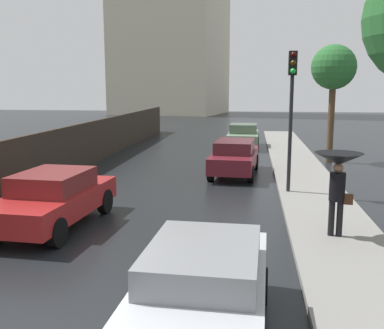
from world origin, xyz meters
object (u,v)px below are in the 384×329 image
car_green_near_kerb (243,135)px  traffic_light (292,96)px  street_tree_mid (334,69)px  car_silver_far_lane (202,294)px  pedestrian_with_umbrella_near (338,169)px  car_red_far_ahead (54,198)px  car_maroon_mid_road (235,157)px

car_green_near_kerb → traffic_light: traffic_light is taller
car_green_near_kerb → street_tree_mid: (4.15, -4.65, 3.62)m
car_silver_far_lane → pedestrian_with_umbrella_near: pedestrian_with_umbrella_near is taller
car_silver_far_lane → street_tree_mid: street_tree_mid is taller
car_silver_far_lane → street_tree_mid: size_ratio=0.79×
traffic_light → car_red_far_ahead: bearing=-146.1°
car_maroon_mid_road → traffic_light: size_ratio=0.99×
car_maroon_mid_road → car_red_far_ahead: (-4.32, -7.50, 0.00)m
car_red_far_ahead → street_tree_mid: 14.59m
car_silver_far_lane → car_red_far_ahead: bearing=133.8°
pedestrian_with_umbrella_near → traffic_light: 4.75m
traffic_light → street_tree_mid: (2.43, 7.03, 1.08)m
car_maroon_mid_road → traffic_light: bearing=-56.5°
street_tree_mid → car_maroon_mid_road: bearing=-139.5°
car_red_far_ahead → car_green_near_kerb: bearing=-102.2°
pedestrian_with_umbrella_near → car_red_far_ahead: bearing=-172.6°
car_silver_far_lane → street_tree_mid: (4.30, 16.07, 3.60)m
car_green_near_kerb → car_silver_far_lane: size_ratio=0.98×
car_maroon_mid_road → car_silver_far_lane: bearing=-86.0°
car_green_near_kerb → street_tree_mid: size_ratio=0.77×
car_maroon_mid_road → street_tree_mid: (4.33, 3.70, 3.59)m
car_red_far_ahead → car_silver_far_lane: 6.52m
car_maroon_mid_road → car_silver_far_lane: 12.37m
car_green_near_kerb → street_tree_mid: bearing=-47.4°
pedestrian_with_umbrella_near → car_green_near_kerb: bearing=108.2°
car_green_near_kerb → car_silver_far_lane: 20.72m
car_red_far_ahead → pedestrian_with_umbrella_near: 7.01m
car_maroon_mid_road → car_silver_far_lane: car_maroon_mid_road is taller
traffic_light → street_tree_mid: 7.51m
car_silver_far_lane → car_green_near_kerb: bearing=91.6°
car_maroon_mid_road → street_tree_mid: size_ratio=0.82×
car_maroon_mid_road → traffic_light: 4.58m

